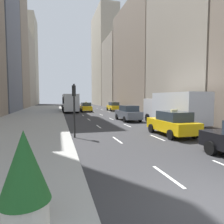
{
  "coord_description": "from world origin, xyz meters",
  "views": [
    {
      "loc": [
        -3.81,
        -3.97,
        2.73
      ],
      "look_at": [
        0.88,
        13.25,
        1.39
      ],
      "focal_mm": 32.0,
      "sensor_mm": 36.0,
      "label": 1
    }
  ],
  "objects": [
    {
      "name": "building_row_left",
      "position": [
        -14.0,
        41.23,
        14.87
      ],
      "size": [
        6.0,
        81.92,
        35.76
      ],
      "color": "#A89E89",
      "rests_on": "ground"
    },
    {
      "name": "taxi_second",
      "position": [
        1.2,
        32.93,
        0.88
      ],
      "size": [
        2.02,
        4.4,
        1.87
      ],
      "color": "yellow",
      "rests_on": "ground"
    },
    {
      "name": "city_bus",
      "position": [
        -1.61,
        34.94,
        1.79
      ],
      "size": [
        2.8,
        11.61,
        3.25
      ],
      "color": "#B7BCC1",
      "rests_on": "ground"
    },
    {
      "name": "sedan_silver_behind",
      "position": [
        4.0,
        17.66,
        0.9
      ],
      "size": [
        2.02,
        4.72,
        1.78
      ],
      "color": "#565B66",
      "rests_on": "ground"
    },
    {
      "name": "ground_plane",
      "position": [
        0.0,
        0.0,
        0.0
      ],
      "size": [
        160.0,
        160.0,
        0.0
      ],
      "primitive_type": "plane",
      "color": "#333335"
    },
    {
      "name": "taxi_lead",
      "position": [
        4.0,
        8.46,
        0.88
      ],
      "size": [
        2.02,
        4.4,
        1.87
      ],
      "color": "yellow",
      "rests_on": "ground"
    },
    {
      "name": "building_row_right",
      "position": [
        12.0,
        36.39,
        14.25
      ],
      "size": [
        6.0,
        72.67,
        36.85
      ],
      "color": "gray",
      "rests_on": "ground"
    },
    {
      "name": "taxi_third",
      "position": [
        6.8,
        33.87,
        0.88
      ],
      "size": [
        2.02,
        4.4,
        1.87
      ],
      "color": "yellow",
      "rests_on": "ground"
    },
    {
      "name": "lane_markings",
      "position": [
        2.6,
        23.0,
        0.01
      ],
      "size": [
        5.72,
        56.0,
        0.01
      ],
      "color": "white",
      "rests_on": "ground"
    },
    {
      "name": "box_truck",
      "position": [
        6.8,
        12.86,
        1.71
      ],
      "size": [
        2.58,
        8.4,
        3.15
      ],
      "color": "silver",
      "rests_on": "ground"
    },
    {
      "name": "planter_with_shrub",
      "position": [
        -4.46,
        0.13,
        1.15
      ],
      "size": [
        1.0,
        1.0,
        1.95
      ],
      "color": "silver",
      "rests_on": "sidewalk_left"
    },
    {
      "name": "sidewalk_left",
      "position": [
        -7.0,
        27.0,
        0.07
      ],
      "size": [
        8.0,
        66.0,
        0.15
      ],
      "primitive_type": "cube",
      "color": "#9E9E99",
      "rests_on": "ground"
    },
    {
      "name": "traffic_light_pole",
      "position": [
        -2.75,
        9.62,
        2.41
      ],
      "size": [
        0.24,
        0.42,
        3.6
      ],
      "color": "black",
      "rests_on": "ground"
    }
  ]
}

